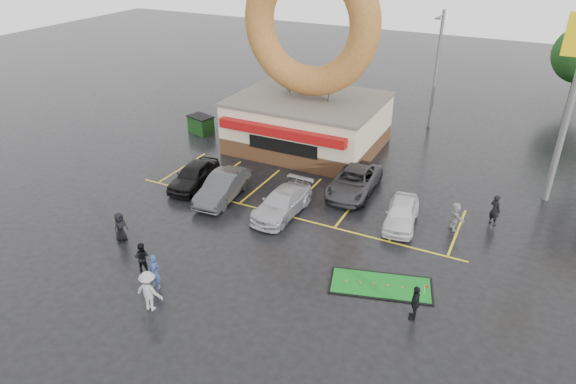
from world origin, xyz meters
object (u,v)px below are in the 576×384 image
at_px(car_black, 194,175).
at_px(dumpster, 201,125).
at_px(donut_shop, 309,87).
at_px(car_grey, 354,181).
at_px(car_dgrey, 223,187).
at_px(streetlight_left, 268,52).
at_px(person_cameraman, 415,302).
at_px(car_white, 402,213).
at_px(putting_green, 381,285).
at_px(person_blue, 155,272).
at_px(car_silver, 282,203).
at_px(streetlight_mid, 436,68).

xyz_separation_m(car_black, dumpster, (-4.86, 7.65, -0.09)).
height_order(donut_shop, car_grey, donut_shop).
bearing_deg(car_dgrey, dumpster, 126.21).
relative_size(streetlight_left, person_cameraman, 5.61).
bearing_deg(car_white, streetlight_left, 130.21).
height_order(car_white, putting_green, car_white).
xyz_separation_m(car_dgrey, person_blue, (1.89, -8.41, 0.08)).
relative_size(car_dgrey, person_blue, 2.76).
bearing_deg(person_blue, car_white, 46.55).
bearing_deg(car_black, person_cameraman, -27.38).
xyz_separation_m(car_black, person_cameraman, (15.29, -5.83, 0.06)).
height_order(car_dgrey, car_grey, car_dgrey).
distance_m(car_silver, car_white, 6.57).
xyz_separation_m(donut_shop, car_white, (9.07, -7.61, -3.78)).
bearing_deg(car_grey, person_blue, -113.30).
bearing_deg(car_dgrey, putting_green, -24.67).
bearing_deg(donut_shop, person_blue, -87.71).
distance_m(car_grey, dumpster, 14.59).
distance_m(donut_shop, streetlight_left, 9.87).
relative_size(car_silver, putting_green, 0.96).
xyz_separation_m(streetlight_mid, person_cameraman, (4.60, -22.61, -3.98)).
relative_size(person_blue, dumpster, 0.94).
bearing_deg(car_silver, person_cameraman, -28.35).
bearing_deg(streetlight_mid, person_blue, -103.68).
bearing_deg(person_blue, dumpster, 114.74).
relative_size(car_black, car_white, 1.08).
relative_size(car_grey, car_white, 1.31).
bearing_deg(car_white, donut_shop, 132.39).
relative_size(streetlight_left, putting_green, 1.81).
bearing_deg(putting_green, car_black, 161.75).
distance_m(streetlight_mid, dumpster, 18.51).
bearing_deg(streetlight_left, person_cameraman, -49.29).
xyz_separation_m(donut_shop, car_black, (-3.69, -8.83, -3.72)).
bearing_deg(person_cameraman, car_dgrey, -119.38).
height_order(donut_shop, streetlight_left, donut_shop).
height_order(car_silver, dumpster, car_silver).
relative_size(car_black, dumpster, 2.43).
relative_size(car_black, car_grey, 0.82).
relative_size(car_silver, car_grey, 0.90).
xyz_separation_m(car_dgrey, car_grey, (6.64, 4.28, -0.03)).
relative_size(donut_shop, car_dgrey, 2.90).
height_order(car_white, dumpster, car_white).
height_order(car_black, person_cameraman, person_cameraman).
bearing_deg(streetlight_mid, putting_green, -82.62).
bearing_deg(dumpster, car_white, -5.17).
bearing_deg(person_cameraman, car_silver, -127.75).
height_order(car_black, car_silver, car_black).
distance_m(streetlight_left, dumpster, 9.26).
relative_size(streetlight_mid, car_silver, 1.88).
bearing_deg(car_grey, car_white, -36.64).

